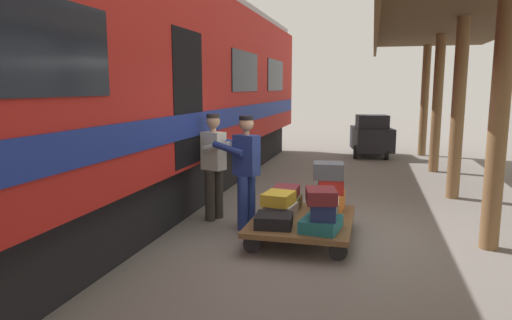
% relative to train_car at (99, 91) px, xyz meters
% --- Properties ---
extents(ground_plane, '(60.00, 60.00, 0.00)m').
position_rel_train_car_xyz_m(ground_plane, '(-3.75, 0.00, -2.06)').
color(ground_plane, slate).
extents(train_car, '(3.02, 17.95, 4.00)m').
position_rel_train_car_xyz_m(train_car, '(0.00, 0.00, 0.00)').
color(train_car, '#B21E19').
rests_on(train_car, ground_plane).
extents(luggage_cart, '(1.37, 1.78, 0.30)m').
position_rel_train_car_xyz_m(luggage_cart, '(-3.26, 0.22, -1.80)').
color(luggage_cart, brown).
rests_on(luggage_cart, ground_plane).
extents(suitcase_orange_carryall, '(0.46, 0.65, 0.27)m').
position_rel_train_car_xyz_m(suitcase_orange_carryall, '(-3.57, -0.27, -1.62)').
color(suitcase_orange_carryall, '#CC6B23').
rests_on(suitcase_orange_carryall, luggage_cart).
extents(suitcase_black_hardshell, '(0.52, 0.50, 0.16)m').
position_rel_train_car_xyz_m(suitcase_black_hardshell, '(-2.95, 0.71, -1.68)').
color(suitcase_black_hardshell, black).
rests_on(suitcase_black_hardshell, luggage_cart).
extents(suitcase_gray_aluminum, '(0.44, 0.49, 0.18)m').
position_rel_train_car_xyz_m(suitcase_gray_aluminum, '(-2.95, 0.22, -1.67)').
color(suitcase_gray_aluminum, '#9EA0A5').
rests_on(suitcase_gray_aluminum, luggage_cart).
extents(suitcase_teal_softside, '(0.54, 0.64, 0.16)m').
position_rel_train_car_xyz_m(suitcase_teal_softside, '(-3.57, 0.71, -1.68)').
color(suitcase_teal_softside, '#1E666B').
rests_on(suitcase_teal_softside, luggage_cart).
extents(suitcase_olive_duffel, '(0.40, 0.48, 0.17)m').
position_rel_train_car_xyz_m(suitcase_olive_duffel, '(-2.95, -0.27, -1.67)').
color(suitcase_olive_duffel, brown).
rests_on(suitcase_olive_duffel, luggage_cart).
extents(suitcase_cream_canvas, '(0.41, 0.62, 0.28)m').
position_rel_train_car_xyz_m(suitcase_cream_canvas, '(-3.57, 0.22, -1.62)').
color(suitcase_cream_canvas, beige).
rests_on(suitcase_cream_canvas, luggage_cart).
extents(suitcase_navy_fabric, '(0.34, 0.40, 0.21)m').
position_rel_train_car_xyz_m(suitcase_navy_fabric, '(-3.60, 0.75, -1.49)').
color(suitcase_navy_fabric, navy).
rests_on(suitcase_navy_fabric, suitcase_teal_softside).
extents(suitcase_burgundy_valise, '(0.37, 0.44, 0.16)m').
position_rel_train_car_xyz_m(suitcase_burgundy_valise, '(-2.93, -0.30, -1.51)').
color(suitcase_burgundy_valise, maroon).
rests_on(suitcase_burgundy_valise, suitcase_olive_duffel).
extents(suitcase_red_plastic, '(0.40, 0.44, 0.22)m').
position_rel_train_car_xyz_m(suitcase_red_plastic, '(-3.60, -0.28, -1.38)').
color(suitcase_red_plastic, '#AD231E').
rests_on(suitcase_red_plastic, suitcase_orange_carryall).
extents(suitcase_yellow_case, '(0.45, 0.52, 0.17)m').
position_rel_train_car_xyz_m(suitcase_yellow_case, '(-2.92, 0.24, -1.49)').
color(suitcase_yellow_case, gold).
rests_on(suitcase_yellow_case, suitcase_gray_aluminum).
extents(suitcase_maroon_trunk, '(0.45, 0.52, 0.17)m').
position_rel_train_car_xyz_m(suitcase_maroon_trunk, '(-3.57, 0.75, -1.30)').
color(suitcase_maroon_trunk, maroon).
rests_on(suitcase_maroon_trunk, suitcase_navy_fabric).
extents(suitcase_slate_roller, '(0.47, 0.44, 0.24)m').
position_rel_train_car_xyz_m(suitcase_slate_roller, '(-3.56, -0.27, -1.15)').
color(suitcase_slate_roller, '#4C515B').
rests_on(suitcase_slate_roller, suitcase_red_plastic).
extents(porter_in_overalls, '(0.73, 0.57, 1.70)m').
position_rel_train_car_xyz_m(porter_in_overalls, '(-2.34, -0.08, -1.14)').
color(porter_in_overalls, navy).
rests_on(porter_in_overalls, ground_plane).
extents(porter_by_door, '(0.74, 0.59, 1.70)m').
position_rel_train_car_xyz_m(porter_by_door, '(-1.75, -0.39, -1.14)').
color(porter_by_door, '#332D28').
rests_on(porter_by_door, ground_plane).
extents(baggage_tug, '(1.38, 1.87, 1.30)m').
position_rel_train_car_xyz_m(baggage_tug, '(-4.17, -8.05, -1.43)').
color(baggage_tug, black).
rests_on(baggage_tug, ground_plane).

